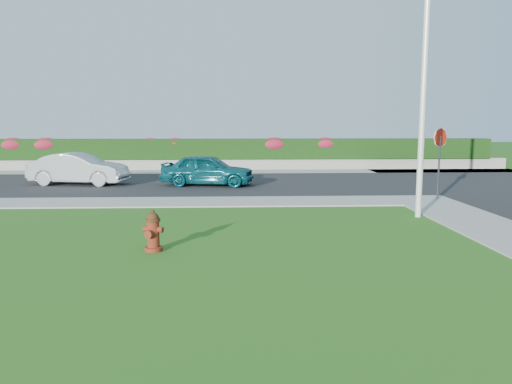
{
  "coord_description": "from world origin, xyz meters",
  "views": [
    {
      "loc": [
        0.75,
        -7.11,
        2.57
      ],
      "look_at": [
        1.25,
        4.91,
        0.9
      ],
      "focal_mm": 35.0,
      "sensor_mm": 36.0,
      "label": 1
    }
  ],
  "objects_px": {
    "sedan_teal": "(208,170)",
    "sedan_silver": "(79,169)",
    "fire_hydrant": "(153,232)",
    "utility_pole": "(423,106)",
    "stop_sign": "(440,147)"
  },
  "relations": [
    {
      "from": "sedan_teal",
      "to": "sedan_silver",
      "type": "relative_size",
      "value": 0.95
    },
    {
      "from": "fire_hydrant",
      "to": "utility_pole",
      "type": "bearing_deg",
      "value": 46.46
    },
    {
      "from": "sedan_teal",
      "to": "utility_pole",
      "type": "height_order",
      "value": "utility_pole"
    },
    {
      "from": "sedan_silver",
      "to": "utility_pole",
      "type": "distance_m",
      "value": 13.87
    },
    {
      "from": "fire_hydrant",
      "to": "sedan_silver",
      "type": "relative_size",
      "value": 0.21
    },
    {
      "from": "sedan_silver",
      "to": "stop_sign",
      "type": "height_order",
      "value": "stop_sign"
    },
    {
      "from": "fire_hydrant",
      "to": "sedan_silver",
      "type": "bearing_deg",
      "value": 133.1
    },
    {
      "from": "utility_pole",
      "to": "stop_sign",
      "type": "distance_m",
      "value": 3.66
    },
    {
      "from": "sedan_silver",
      "to": "utility_pole",
      "type": "xyz_separation_m",
      "value": [
        11.48,
        -7.44,
        2.32
      ]
    },
    {
      "from": "sedan_teal",
      "to": "sedan_silver",
      "type": "bearing_deg",
      "value": 94.03
    },
    {
      "from": "fire_hydrant",
      "to": "utility_pole",
      "type": "xyz_separation_m",
      "value": [
        6.7,
        3.43,
        2.61
      ]
    },
    {
      "from": "sedan_silver",
      "to": "utility_pole",
      "type": "height_order",
      "value": "utility_pole"
    },
    {
      "from": "utility_pole",
      "to": "stop_sign",
      "type": "height_order",
      "value": "utility_pole"
    },
    {
      "from": "fire_hydrant",
      "to": "stop_sign",
      "type": "height_order",
      "value": "stop_sign"
    },
    {
      "from": "utility_pole",
      "to": "sedan_teal",
      "type": "bearing_deg",
      "value": 131.58
    }
  ]
}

